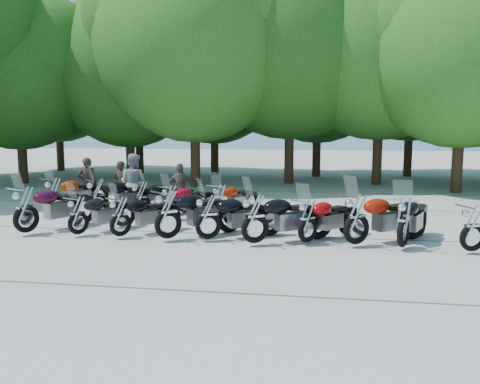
# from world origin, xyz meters

# --- Properties ---
(ground) EXTENTS (90.00, 90.00, 0.00)m
(ground) POSITION_xyz_m (0.00, 0.00, 0.00)
(ground) COLOR #9E998F
(ground) RESTS_ON ground
(tree_1) EXTENTS (6.97, 6.97, 8.55)m
(tree_1) POSITION_xyz_m (-12.04, 11.24, 5.06)
(tree_1) COLOR #3A2614
(tree_1) RESTS_ON ground
(tree_2) EXTENTS (7.31, 7.31, 8.97)m
(tree_2) POSITION_xyz_m (-7.25, 12.84, 5.31)
(tree_2) COLOR #3A2614
(tree_2) RESTS_ON ground
(tree_3) EXTENTS (8.70, 8.70, 10.67)m
(tree_3) POSITION_xyz_m (-3.57, 11.24, 6.32)
(tree_3) COLOR #3A2614
(tree_3) RESTS_ON ground
(tree_4) EXTENTS (9.13, 9.13, 11.20)m
(tree_4) POSITION_xyz_m (0.54, 13.09, 6.64)
(tree_4) COLOR #3A2614
(tree_4) RESTS_ON ground
(tree_5) EXTENTS (9.04, 9.04, 11.10)m
(tree_5) POSITION_xyz_m (4.61, 13.20, 6.57)
(tree_5) COLOR #3A2614
(tree_5) RESTS_ON ground
(tree_6) EXTENTS (8.00, 8.00, 9.82)m
(tree_6) POSITION_xyz_m (7.55, 10.82, 5.81)
(tree_6) COLOR #3A2614
(tree_6) RESTS_ON ground
(tree_9) EXTENTS (7.59, 7.59, 9.32)m
(tree_9) POSITION_xyz_m (-13.53, 17.59, 5.52)
(tree_9) COLOR #3A2614
(tree_9) RESTS_ON ground
(tree_10) EXTENTS (7.78, 7.78, 9.55)m
(tree_10) POSITION_xyz_m (-8.29, 16.97, 5.66)
(tree_10) COLOR #3A2614
(tree_10) RESTS_ON ground
(tree_11) EXTENTS (7.56, 7.56, 9.28)m
(tree_11) POSITION_xyz_m (-3.76, 16.43, 5.49)
(tree_11) COLOR #3A2614
(tree_11) RESTS_ON ground
(tree_12) EXTENTS (7.88, 7.88, 9.67)m
(tree_12) POSITION_xyz_m (1.80, 16.47, 5.72)
(tree_12) COLOR #3A2614
(tree_12) RESTS_ON ground
(tree_13) EXTENTS (8.31, 8.31, 10.20)m
(tree_13) POSITION_xyz_m (6.69, 17.47, 6.04)
(tree_13) COLOR #3A2614
(tree_13) RESTS_ON ground
(motorcycle_0) EXTENTS (1.76, 2.56, 1.40)m
(motorcycle_0) POSITION_xyz_m (-5.34, 0.59, 0.70)
(motorcycle_0) COLOR #3C0821
(motorcycle_0) RESTS_ON ground
(motorcycle_1) EXTENTS (1.55, 2.06, 1.14)m
(motorcycle_1) POSITION_xyz_m (-3.97, 0.66, 0.57)
(motorcycle_1) COLOR black
(motorcycle_1) RESTS_ON ground
(motorcycle_2) EXTENTS (1.74, 2.02, 1.16)m
(motorcycle_2) POSITION_xyz_m (-2.84, 0.60, 0.58)
(motorcycle_2) COLOR black
(motorcycle_2) RESTS_ON ground
(motorcycle_3) EXTENTS (2.30, 2.26, 1.40)m
(motorcycle_3) POSITION_xyz_m (-1.59, 0.50, 0.70)
(motorcycle_3) COLOR black
(motorcycle_3) RESTS_ON ground
(motorcycle_4) EXTENTS (2.30, 1.76, 1.28)m
(motorcycle_4) POSITION_xyz_m (-0.63, 0.64, 0.64)
(motorcycle_4) COLOR black
(motorcycle_4) RESTS_ON ground
(motorcycle_5) EXTENTS (2.41, 1.93, 1.36)m
(motorcycle_5) POSITION_xyz_m (0.53, 0.35, 0.68)
(motorcycle_5) COLOR black
(motorcycle_5) RESTS_ON ground
(motorcycle_6) EXTENTS (1.89, 2.10, 1.23)m
(motorcycle_6) POSITION_xyz_m (1.73, 0.64, 0.61)
(motorcycle_6) COLOR #9F0508
(motorcycle_6) RESTS_ON ground
(motorcycle_7) EXTENTS (2.43, 2.06, 1.39)m
(motorcycle_7) POSITION_xyz_m (2.84, 0.60, 0.70)
(motorcycle_7) COLOR #911305
(motorcycle_7) RESTS_ON ground
(motorcycle_8) EXTENTS (1.59, 2.47, 1.34)m
(motorcycle_8) POSITION_xyz_m (3.85, 0.50, 0.67)
(motorcycle_8) COLOR black
(motorcycle_8) RESTS_ON ground
(motorcycle_9) EXTENTS (2.25, 1.42, 1.22)m
(motorcycle_9) POSITION_xyz_m (5.28, 0.35, 0.61)
(motorcycle_9) COLOR black
(motorcycle_9) RESTS_ON ground
(motorcycle_10) EXTENTS (1.67, 2.42, 1.33)m
(motorcycle_10) POSITION_xyz_m (-6.07, 3.33, 0.66)
(motorcycle_10) COLOR #992505
(motorcycle_10) RESTS_ON ground
(motorcycle_11) EXTENTS (2.26, 2.09, 1.34)m
(motorcycle_11) POSITION_xyz_m (-4.61, 3.21, 0.67)
(motorcycle_11) COLOR black
(motorcycle_11) RESTS_ON ground
(motorcycle_12) EXTENTS (1.97, 2.13, 1.26)m
(motorcycle_12) POSITION_xyz_m (-3.25, 3.24, 0.63)
(motorcycle_12) COLOR black
(motorcycle_12) RESTS_ON ground
(motorcycle_13) EXTENTS (1.69, 2.05, 1.17)m
(motorcycle_13) POSITION_xyz_m (-2.31, 3.07, 0.58)
(motorcycle_13) COLOR maroon
(motorcycle_13) RESTS_ON ground
(motorcycle_14) EXTENTS (1.58, 2.16, 1.19)m
(motorcycle_14) POSITION_xyz_m (-0.89, 3.36, 0.60)
(motorcycle_14) COLOR #921905
(motorcycle_14) RESTS_ON ground
(rider_0) EXTENTS (0.74, 0.63, 1.72)m
(rider_0) POSITION_xyz_m (-5.59, 4.58, 0.86)
(rider_0) COLOR black
(rider_0) RESTS_ON ground
(rider_1) EXTENTS (1.05, 0.90, 1.88)m
(rider_1) POSITION_xyz_m (-3.86, 4.23, 0.94)
(rider_1) COLOR gray
(rider_1) RESTS_ON ground
(rider_2) EXTENTS (0.98, 0.54, 1.59)m
(rider_2) POSITION_xyz_m (-2.34, 4.31, 0.79)
(rider_2) COLOR brown
(rider_2) RESTS_ON ground
(rider_3) EXTENTS (0.65, 0.50, 1.61)m
(rider_3) POSITION_xyz_m (-4.48, 4.78, 0.81)
(rider_3) COLOR black
(rider_3) RESTS_ON ground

